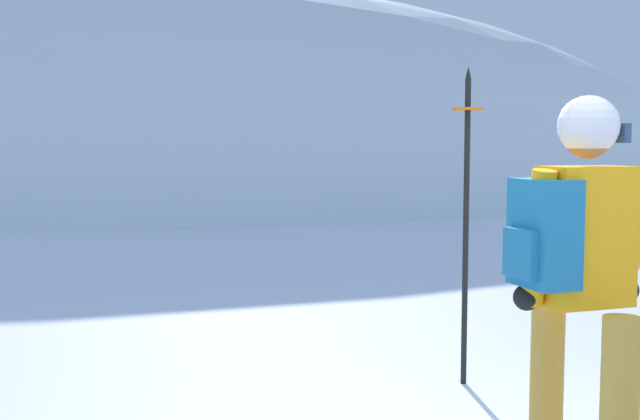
{
  "coord_description": "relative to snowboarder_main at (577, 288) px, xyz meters",
  "views": [
    {
      "loc": [
        -1.68,
        -2.5,
        1.52
      ],
      "look_at": [
        0.14,
        3.25,
        1.0
      ],
      "focal_mm": 43.99,
      "sensor_mm": 36.0,
      "label": 1
    }
  ],
  "objects": [
    {
      "name": "snowboarder_main",
      "position": [
        0.0,
        0.0,
        0.0
      ],
      "size": [
        0.64,
        1.84,
        1.71
      ],
      "color": "orange",
      "rests_on": "ground"
    },
    {
      "name": "piste_marker_near",
      "position": [
        0.33,
        1.6,
        0.21
      ],
      "size": [
        0.2,
        0.2,
        1.99
      ],
      "color": "black",
      "rests_on": "ground"
    },
    {
      "name": "ridge_peak_far",
      "position": [
        27.4,
        42.26,
        -0.92
      ],
      "size": [
        23.04,
        20.73,
        8.55
      ],
      "color": "white",
      "rests_on": "ground"
    },
    {
      "name": "ridge_peak_main",
      "position": [
        1.52,
        29.48,
        -0.92
      ],
      "size": [
        41.32,
        37.19,
        14.47
      ],
      "color": "white",
      "rests_on": "ground"
    },
    {
      "name": "rock_dark",
      "position": [
        4.66,
        6.9,
        -0.92
      ],
      "size": [
        0.73,
        0.62,
        0.51
      ],
      "color": "#282628",
      "rests_on": "ground"
    }
  ]
}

